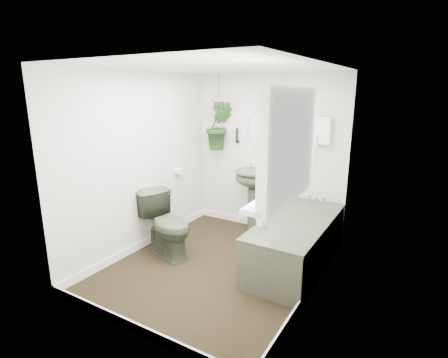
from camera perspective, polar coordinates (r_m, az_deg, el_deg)
The scene contains 22 objects.
floor at distance 4.36m, azimuth -1.04°, elevation -14.05°, with size 2.30×2.80×0.02m, color black.
ceiling at distance 3.84m, azimuth -1.20°, elevation 18.02°, with size 2.30×2.80×0.02m, color white.
wall_back at distance 5.17m, azimuth 7.17°, elevation 4.06°, with size 2.30×0.02×2.30m, color white.
wall_front at distance 2.89m, azimuth -16.07°, elevation -4.69°, with size 2.30×0.02×2.30m, color white.
wall_left at distance 4.65m, azimuth -13.38°, elevation 2.62°, with size 0.02×2.80×2.30m, color white.
wall_right at distance 3.49m, azimuth 15.29°, elevation -1.35°, with size 0.02×2.80×2.30m, color white.
skirting at distance 4.33m, azimuth -1.04°, elevation -13.36°, with size 2.30×2.80×0.10m, color white.
bathtub at distance 4.33m, azimuth 11.73°, elevation -10.14°, with size 0.72×1.72×0.58m, color #373E2F, non-canonical shape.
bath_screen at distance 4.59m, azimuth 10.49°, elevation 4.28°, with size 0.04×0.72×1.40m, color silver, non-canonical shape.
shower_box at distance 4.78m, azimuth 15.86°, elevation 7.65°, with size 0.20×0.10×0.35m, color white.
oval_mirror at distance 5.12m, azimuth 6.14°, elevation 7.95°, with size 0.46×0.03×0.62m, color #B1AAA0.
wall_sconce at distance 5.30m, azimuth 2.10°, elevation 7.15°, with size 0.04×0.04×0.22m, color black.
toilet_roll_holder at distance 5.17m, azimuth -7.38°, elevation 1.24°, with size 0.11×0.11×0.11m, color white.
window_recess at distance 2.75m, azimuth 10.57°, elevation 5.45°, with size 0.08×1.00×0.90m, color white.
window_sill at distance 2.87m, azimuth 8.88°, elevation -2.73°, with size 0.18×1.00×0.04m, color white.
window_blinds at distance 2.77m, azimuth 9.69°, elevation 5.53°, with size 0.01×0.86×0.76m, color white.
toilet at distance 4.54m, azimuth -9.30°, elevation -7.27°, with size 0.45×0.79×0.81m, color #373E2F.
pedestal_sink at distance 5.15m, azimuth 4.86°, elevation -3.68°, with size 0.56×0.47×0.95m, color #373E2F, non-canonical shape.
sill_plant at distance 3.11m, azimuth 10.63°, elevation 1.25°, with size 0.22×0.19×0.24m, color black.
hanging_plant at distance 5.31m, azimuth -0.81°, elevation 8.63°, with size 0.39×0.32×0.71m, color black.
soap_bottle at distance 3.95m, azimuth 6.14°, elevation -6.32°, with size 0.09×0.09×0.19m, color black.
hanging_pot at distance 5.29m, azimuth -0.82°, elevation 11.82°, with size 0.16×0.16×0.12m, color #322821.
Camera 1 is at (2.02, -3.26, 2.07)m, focal length 28.00 mm.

